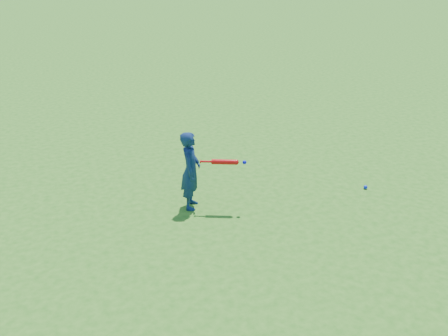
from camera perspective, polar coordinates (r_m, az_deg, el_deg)
name	(u,v)px	position (r m, az deg, el deg)	size (l,w,h in m)	color
ground	(207,191)	(8.21, -1.96, -2.62)	(80.00, 80.00, 0.00)	#296718
child	(191,171)	(7.47, -3.83, -0.29)	(0.44, 0.29, 1.21)	#10244E
ground_ball_blue	(366,187)	(8.59, 15.87, -2.12)	(0.06, 0.06, 0.06)	#0C23D5
bat_swing	(226,162)	(7.32, 0.24, 0.70)	(0.65, 0.29, 0.08)	red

